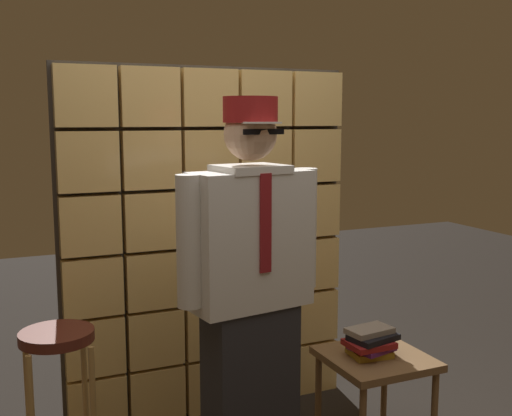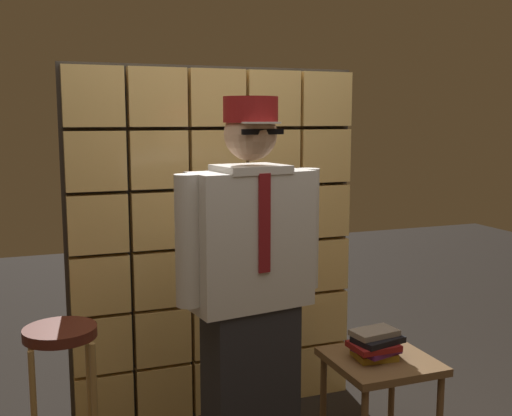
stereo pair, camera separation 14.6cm
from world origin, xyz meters
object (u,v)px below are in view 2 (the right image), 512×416
at_px(standing_person, 251,291).
at_px(bar_stool, 62,368).
at_px(book_stack, 375,345).
at_px(side_table, 380,369).

xyz_separation_m(standing_person, bar_stool, (-0.83, 0.33, -0.38)).
bearing_deg(standing_person, book_stack, -3.07).
xyz_separation_m(bar_stool, side_table, (1.58, -0.26, -0.14)).
bearing_deg(book_stack, standing_person, -174.32).
relative_size(standing_person, side_table, 3.54).
height_order(bar_stool, side_table, bar_stool).
bearing_deg(bar_stool, book_stack, -9.33).
distance_m(bar_stool, side_table, 1.61).
xyz_separation_m(side_table, book_stack, (-0.03, 0.00, 0.14)).
bearing_deg(side_table, standing_person, -174.64).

